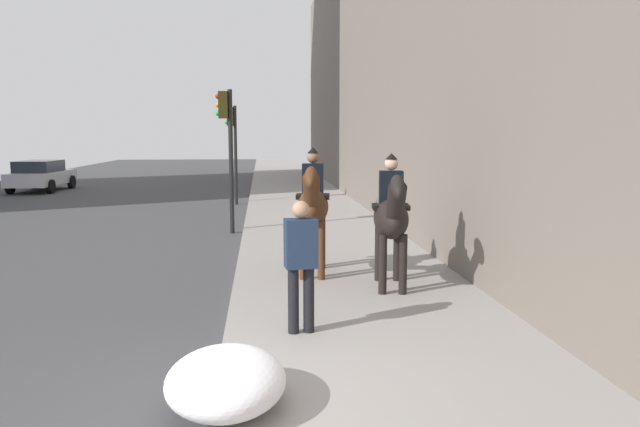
% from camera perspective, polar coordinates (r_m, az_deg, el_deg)
% --- Properties ---
extents(sidewalk_slab, '(120.00, 4.05, 0.12)m').
position_cam_1_polar(sidewalk_slab, '(6.22, 9.58, -17.16)').
color(sidewalk_slab, gray).
rests_on(sidewalk_slab, ground).
extents(mounted_horse_near, '(2.15, 0.73, 2.29)m').
position_cam_1_polar(mounted_horse_near, '(10.83, -0.69, 0.82)').
color(mounted_horse_near, '#4C2B16').
rests_on(mounted_horse_near, sidewalk_slab).
extents(mounted_horse_far, '(2.15, 0.73, 2.22)m').
position_cam_1_polar(mounted_horse_far, '(9.94, 6.72, -0.21)').
color(mounted_horse_far, black).
rests_on(mounted_horse_far, sidewalk_slab).
extents(pedestrian_greeting, '(0.31, 0.43, 1.70)m').
position_cam_1_polar(pedestrian_greeting, '(7.68, -1.80, -4.17)').
color(pedestrian_greeting, black).
rests_on(pedestrian_greeting, sidewalk_slab).
extents(car_mid_lane, '(4.38, 2.13, 1.44)m').
position_cam_1_polar(car_mid_lane, '(31.21, -24.72, 3.30)').
color(car_mid_lane, silver).
rests_on(car_mid_lane, ground).
extents(traffic_light_near_curb, '(0.20, 0.44, 3.81)m').
position_cam_1_polar(traffic_light_near_curb, '(16.27, -8.71, 7.05)').
color(traffic_light_near_curb, black).
rests_on(traffic_light_near_curb, ground).
extents(traffic_light_far_curb, '(0.20, 0.44, 3.70)m').
position_cam_1_polar(traffic_light_far_curb, '(23.09, -8.18, 6.99)').
color(traffic_light_far_curb, black).
rests_on(traffic_light_far_curb, ground).
extents(snow_pile_near, '(1.46, 1.12, 0.50)m').
position_cam_1_polar(snow_pile_near, '(5.91, -8.83, -15.24)').
color(snow_pile_near, white).
rests_on(snow_pile_near, sidewalk_slab).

